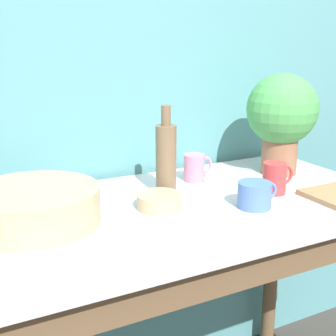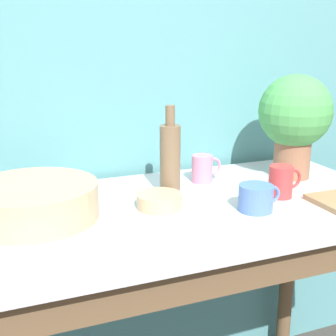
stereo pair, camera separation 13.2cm
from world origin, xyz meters
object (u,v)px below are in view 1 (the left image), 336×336
object	(u,v)px
mug_pink	(195,168)
mug_red	(275,178)
bottle_tall	(166,158)
bowl_small_tan	(159,201)
mug_blue	(255,195)
bowl_wash_large	(33,207)
potted_plant	(282,115)

from	to	relation	value
mug_pink	mug_red	xyz separation A→B (m)	(0.16, -0.23, 0.00)
bottle_tall	bowl_small_tan	xyz separation A→B (m)	(-0.07, -0.10, -0.10)
mug_blue	bowl_small_tan	bearing A→B (deg)	153.72
bowl_wash_large	mug_blue	size ratio (longest dim) A/B	2.72
bowl_wash_large	bottle_tall	world-z (taller)	bottle_tall
mug_red	bowl_small_tan	size ratio (longest dim) A/B	0.85
bowl_wash_large	mug_red	distance (m)	0.74
mug_blue	mug_red	world-z (taller)	mug_red
bottle_tall	mug_red	size ratio (longest dim) A/B	2.52
mug_pink	bowl_small_tan	world-z (taller)	mug_pink
bowl_wash_large	bottle_tall	size ratio (longest dim) A/B	1.25
potted_plant	mug_blue	distance (m)	0.42
mug_pink	bowl_small_tan	distance (m)	0.29
bowl_wash_large	bowl_small_tan	bearing A→B (deg)	-7.89
bottle_tall	bowl_small_tan	world-z (taller)	bottle_tall
mug_pink	potted_plant	bearing A→B (deg)	-10.74
mug_blue	bottle_tall	bearing A→B (deg)	127.99
bowl_wash_large	mug_red	xyz separation A→B (m)	(0.73, -0.10, 0.00)
mug_pink	mug_blue	xyz separation A→B (m)	(0.02, -0.30, -0.01)
mug_red	bowl_small_tan	xyz separation A→B (m)	(-0.38, 0.05, -0.03)
bowl_wash_large	bowl_small_tan	size ratio (longest dim) A/B	2.67
potted_plant	bowl_small_tan	xyz separation A→B (m)	(-0.54, -0.12, -0.19)
bottle_tall	mug_blue	bearing A→B (deg)	-52.01
potted_plant	mug_pink	distance (m)	0.36
potted_plant	mug_red	distance (m)	0.28
potted_plant	mug_pink	size ratio (longest dim) A/B	3.35
bowl_small_tan	potted_plant	bearing A→B (deg)	12.42
bottle_tall	mug_pink	size ratio (longest dim) A/B	2.63
bowl_wash_large	mug_red	world-z (taller)	mug_red
bottle_tall	mug_pink	bearing A→B (deg)	27.52
potted_plant	bottle_tall	size ratio (longest dim) A/B	1.28
mug_blue	mug_red	xyz separation A→B (m)	(0.14, 0.07, 0.01)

